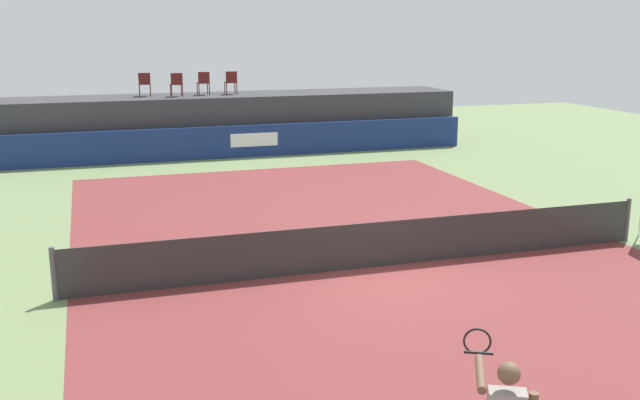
{
  "coord_description": "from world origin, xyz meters",
  "views": [
    {
      "loc": [
        -5.45,
        -13.33,
        4.84
      ],
      "look_at": [
        -0.55,
        2.0,
        1.0
      ],
      "focal_mm": 41.27,
      "sensor_mm": 36.0,
      "label": 1
    }
  ],
  "objects_px": {
    "spectator_chair_far_left": "(145,83)",
    "tennis_ball": "(372,241)",
    "spectator_chair_center": "(203,82)",
    "net_post_far": "(627,220)",
    "spectator_chair_left": "(176,83)",
    "spectator_chair_right": "(231,81)",
    "net_post_near": "(54,274)"
  },
  "relations": [
    {
      "from": "spectator_chair_far_left",
      "to": "tennis_ball",
      "type": "xyz_separation_m",
      "value": [
        3.81,
        -13.88,
        -2.66
      ]
    },
    {
      "from": "spectator_chair_center",
      "to": "net_post_far",
      "type": "xyz_separation_m",
      "value": [
        7.22,
        -15.36,
        -2.19
      ]
    },
    {
      "from": "spectator_chair_left",
      "to": "spectator_chair_center",
      "type": "xyz_separation_m",
      "value": [
        1.07,
        0.35,
        0.0
      ]
    },
    {
      "from": "spectator_chair_far_left",
      "to": "spectator_chair_right",
      "type": "bearing_deg",
      "value": -2.61
    },
    {
      "from": "spectator_chair_center",
      "to": "spectator_chair_left",
      "type": "bearing_deg",
      "value": -161.87
    },
    {
      "from": "spectator_chair_right",
      "to": "tennis_ball",
      "type": "height_order",
      "value": "spectator_chair_right"
    },
    {
      "from": "spectator_chair_right",
      "to": "net_post_near",
      "type": "height_order",
      "value": "spectator_chair_right"
    },
    {
      "from": "net_post_near",
      "to": "net_post_far",
      "type": "relative_size",
      "value": 1.0
    },
    {
      "from": "net_post_far",
      "to": "tennis_ball",
      "type": "distance_m",
      "value": 5.87
    },
    {
      "from": "net_post_near",
      "to": "spectator_chair_right",
      "type": "bearing_deg",
      "value": 67.83
    },
    {
      "from": "spectator_chair_center",
      "to": "net_post_near",
      "type": "height_order",
      "value": "spectator_chair_center"
    },
    {
      "from": "spectator_chair_left",
      "to": "tennis_ball",
      "type": "relative_size",
      "value": 13.06
    },
    {
      "from": "spectator_chair_right",
      "to": "net_post_near",
      "type": "bearing_deg",
      "value": -112.17
    },
    {
      "from": "spectator_chair_right",
      "to": "net_post_far",
      "type": "height_order",
      "value": "spectator_chair_right"
    },
    {
      "from": "spectator_chair_center",
      "to": "tennis_ball",
      "type": "relative_size",
      "value": 13.06
    },
    {
      "from": "spectator_chair_left",
      "to": "net_post_near",
      "type": "height_order",
      "value": "spectator_chair_left"
    },
    {
      "from": "spectator_chair_center",
      "to": "net_post_far",
      "type": "distance_m",
      "value": 17.12
    },
    {
      "from": "tennis_ball",
      "to": "spectator_chair_center",
      "type": "bearing_deg",
      "value": 96.61
    },
    {
      "from": "spectator_chair_right",
      "to": "tennis_ball",
      "type": "bearing_deg",
      "value": -87.83
    },
    {
      "from": "spectator_chair_left",
      "to": "spectator_chair_right",
      "type": "height_order",
      "value": "same"
    },
    {
      "from": "spectator_chair_left",
      "to": "spectator_chair_center",
      "type": "bearing_deg",
      "value": 18.13
    },
    {
      "from": "spectator_chair_center",
      "to": "spectator_chair_right",
      "type": "relative_size",
      "value": 1.0
    },
    {
      "from": "spectator_chair_far_left",
      "to": "net_post_far",
      "type": "xyz_separation_m",
      "value": [
        9.44,
        -15.49,
        -2.19
      ]
    },
    {
      "from": "net_post_far",
      "to": "net_post_near",
      "type": "bearing_deg",
      "value": 180.0
    },
    {
      "from": "spectator_chair_left",
      "to": "net_post_far",
      "type": "bearing_deg",
      "value": -61.07
    },
    {
      "from": "spectator_chair_center",
      "to": "spectator_chair_right",
      "type": "distance_m",
      "value": 1.07
    },
    {
      "from": "net_post_near",
      "to": "net_post_far",
      "type": "bearing_deg",
      "value": 0.0
    },
    {
      "from": "spectator_chair_left",
      "to": "spectator_chair_right",
      "type": "relative_size",
      "value": 1.0
    },
    {
      "from": "spectator_chair_right",
      "to": "net_post_near",
      "type": "distance_m",
      "value": 16.71
    },
    {
      "from": "net_post_near",
      "to": "tennis_ball",
      "type": "distance_m",
      "value": 6.97
    },
    {
      "from": "spectator_chair_far_left",
      "to": "net_post_near",
      "type": "relative_size",
      "value": 0.89
    },
    {
      "from": "spectator_chair_right",
      "to": "net_post_near",
      "type": "relative_size",
      "value": 0.89
    }
  ]
}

